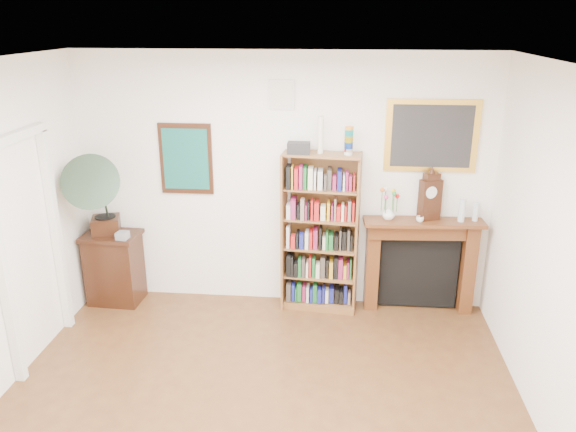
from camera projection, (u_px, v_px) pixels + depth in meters
The scene contains 15 objects.
room at pixel (244, 288), 3.76m from camera, with size 4.51×5.01×2.81m.
door_casing at pixel (28, 231), 5.13m from camera, with size 0.08×1.02×2.17m.
teal_poster at pixel (186, 159), 6.09m from camera, with size 0.58×0.04×0.78m.
small_picture at pixel (282, 95), 5.77m from camera, with size 0.26×0.04×0.30m.
gilt_painting at pixel (432, 136), 5.77m from camera, with size 0.95×0.04×0.75m.
bookshelf at pixel (321, 225), 6.05m from camera, with size 0.85×0.37×2.05m.
side_cabinet at pixel (115, 268), 6.38m from camera, with size 0.61×0.44×0.83m, color black.
fireplace at pixel (420, 257), 6.14m from camera, with size 1.29×0.38×1.07m.
gramophone at pixel (95, 190), 5.95m from camera, with size 0.78×0.88×0.97m.
cd_stack at pixel (123, 235), 6.09m from camera, with size 0.12×0.12×0.08m, color #A6A7B2.
mantel_clock at pixel (430, 197), 5.89m from camera, with size 0.25×0.19×0.51m.
flower_vase at pixel (389, 213), 5.95m from camera, with size 0.13×0.13×0.14m, color white.
teacup at pixel (420, 219), 5.89m from camera, with size 0.08×0.08×0.06m, color white.
bottle_left at pixel (462, 211), 5.88m from camera, with size 0.07×0.07×0.24m, color silver.
bottle_right at pixel (476, 212), 5.90m from camera, with size 0.06×0.06×0.20m, color silver.
Camera 1 is at (0.61, -3.34, 3.12)m, focal length 35.00 mm.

